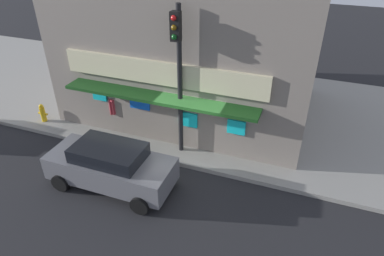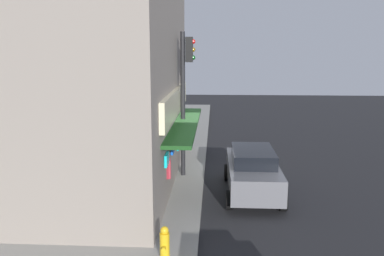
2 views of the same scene
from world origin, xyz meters
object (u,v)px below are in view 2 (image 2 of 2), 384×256
traffic_light (185,86)px  potted_plant_by_doorway (160,152)px  fire_hydrant (165,244)px  trash_can (147,175)px  parked_car_grey (252,171)px  pedestrian (162,174)px

traffic_light → potted_plant_by_doorway: traffic_light is taller
fire_hydrant → trash_can: 5.35m
potted_plant_by_doorway → parked_car_grey: parked_car_grey is taller
traffic_light → trash_can: bearing=139.8°
parked_car_grey → potted_plant_by_doorway: bearing=47.6°
traffic_light → pedestrian: bearing=170.5°
fire_hydrant → pedestrian: 3.68m
fire_hydrant → potted_plant_by_doorway: 8.81m
trash_can → pedestrian: size_ratio=0.49×
trash_can → pedestrian: 1.86m
fire_hydrant → pedestrian: size_ratio=0.47×
fire_hydrant → potted_plant_by_doorway: size_ratio=1.01×
traffic_light → potted_plant_by_doorway: 3.95m
fire_hydrant → parked_car_grey: bearing=-26.1°
fire_hydrant → parked_car_grey: size_ratio=0.19×
traffic_light → parked_car_grey: traffic_light is taller
fire_hydrant → trash_can: bearing=14.0°
fire_hydrant → trash_can: trash_can is taller
fire_hydrant → parked_car_grey: parked_car_grey is taller
traffic_light → pedestrian: (-3.13, 0.52, -2.60)m
trash_can → pedestrian: bearing=-153.9°
fire_hydrant → trash_can: size_ratio=0.97×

